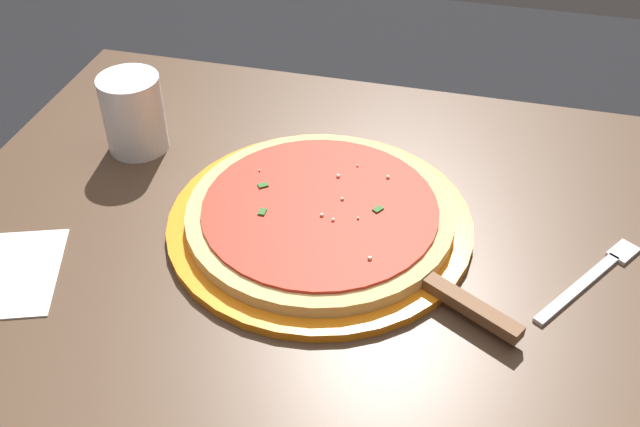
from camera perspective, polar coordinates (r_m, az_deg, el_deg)
name	(u,v)px	position (r m, az deg, el deg)	size (l,w,h in m)	color
restaurant_table	(304,330)	(0.98, -1.23, -9.07)	(0.91, 0.78, 0.76)	black
serving_plate	(320,223)	(0.88, 0.00, -0.72)	(0.37, 0.37, 0.01)	orange
pizza	(320,213)	(0.87, 0.00, 0.04)	(0.32, 0.32, 0.02)	#DBB26B
pizza_server	(435,286)	(0.80, 8.92, -5.60)	(0.21, 0.15, 0.01)	silver
cup_tall_drink	(134,113)	(1.02, -14.28, 7.54)	(0.08, 0.08, 0.11)	silver
napkin_loose_left	(5,274)	(0.90, -23.30, -4.32)	(0.12, 0.14, 0.00)	white
fork	(593,278)	(0.87, 20.46, -4.69)	(0.12, 0.16, 0.00)	silver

